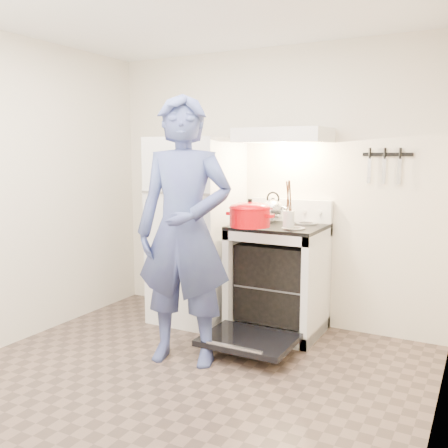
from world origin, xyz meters
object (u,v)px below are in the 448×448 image
Objects in this scene: refrigerator at (197,230)px; dutch_oven at (250,217)px; tea_kettle at (273,207)px; person at (184,232)px; stove_body at (278,281)px.

refrigerator is 4.50× the size of dutch_oven.
refrigerator is 1.01m from dutch_oven.
tea_kettle is 0.14× the size of person.
dutch_oven is at bearing 25.43° from person.
stove_body is at bearing 1.77° from refrigerator.
dutch_oven is (0.81, -0.55, 0.23)m from refrigerator.
refrigerator reaches higher than tea_kettle.
refrigerator is at bearing 101.93° from person.
refrigerator is 0.98m from person.
stove_body is at bearing -47.33° from tea_kettle.
refrigerator reaches higher than stove_body.
person is (-0.29, -1.01, -0.10)m from tea_kettle.
person is 0.51m from dutch_oven.
tea_kettle is (0.71, 0.14, 0.24)m from refrigerator.
stove_body is 0.85m from dutch_oven.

